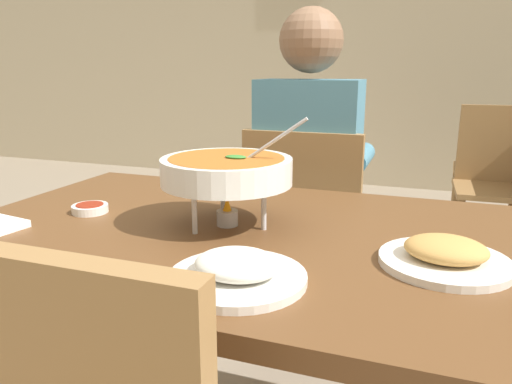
{
  "coord_description": "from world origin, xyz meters",
  "views": [
    {
      "loc": [
        0.41,
        -0.98,
        1.11
      ],
      "look_at": [
        0.0,
        0.15,
        0.8
      ],
      "focal_mm": 33.99,
      "sensor_mm": 36.0,
      "label": 1
    }
  ],
  "objects": [
    {
      "name": "cafe_rear_partition",
      "position": [
        0.0,
        3.79,
        1.5
      ],
      "size": [
        10.0,
        0.1,
        3.0
      ],
      "primitive_type": "cube",
      "color": "beige",
      "rests_on": "ground_plane"
    },
    {
      "name": "dining_table_main",
      "position": [
        0.0,
        0.0,
        0.64
      ],
      "size": [
        1.3,
        0.85,
        0.75
      ],
      "color": "brown",
      "rests_on": "ground_plane"
    },
    {
      "name": "chair_diner_main",
      "position": [
        -0.0,
        0.71,
        0.51
      ],
      "size": [
        0.44,
        0.44,
        0.9
      ],
      "color": "olive",
      "rests_on": "ground_plane"
    },
    {
      "name": "diner_main",
      "position": [
        0.0,
        0.74,
        0.75
      ],
      "size": [
        0.4,
        0.45,
        1.31
      ],
      "color": "#2D2D38",
      "rests_on": "ground_plane"
    },
    {
      "name": "curry_bowl",
      "position": [
        -0.02,
        0.02,
        0.88
      ],
      "size": [
        0.33,
        0.3,
        0.26
      ],
      "color": "silver",
      "rests_on": "dining_table_main"
    },
    {
      "name": "rice_plate",
      "position": [
        0.12,
        -0.27,
        0.77
      ],
      "size": [
        0.24,
        0.24,
        0.06
      ],
      "color": "white",
      "rests_on": "dining_table_main"
    },
    {
      "name": "appetizer_plate",
      "position": [
        0.45,
        -0.07,
        0.77
      ],
      "size": [
        0.24,
        0.24,
        0.06
      ],
      "color": "white",
      "rests_on": "dining_table_main"
    },
    {
      "name": "sauce_dish",
      "position": [
        -0.39,
        -0.01,
        0.76
      ],
      "size": [
        0.09,
        0.09,
        0.02
      ],
      "color": "white",
      "rests_on": "dining_table_main"
    },
    {
      "name": "chair_bg_right",
      "position": [
        0.89,
        2.57,
        0.51
      ],
      "size": [
        0.46,
        0.46,
        0.9
      ],
      "color": "olive",
      "rests_on": "ground_plane"
    },
    {
      "name": "chair_bg_window",
      "position": [
        0.78,
        2.08,
        0.51
      ],
      "size": [
        0.45,
        0.45,
        0.9
      ],
      "color": "olive",
      "rests_on": "ground_plane"
    }
  ]
}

